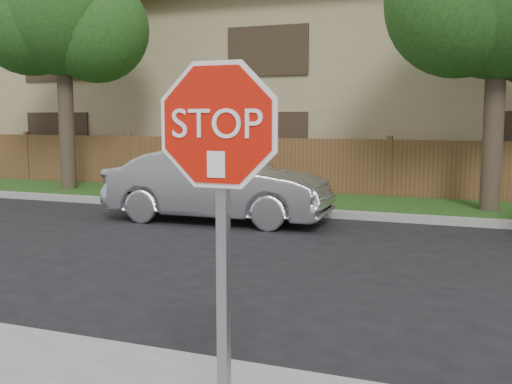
% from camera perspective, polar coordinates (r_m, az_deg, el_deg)
% --- Properties ---
extents(ground, '(90.00, 90.00, 0.00)m').
position_cam_1_polar(ground, '(5.60, -6.14, -15.93)').
color(ground, black).
rests_on(ground, ground).
extents(far_curb, '(70.00, 0.30, 0.15)m').
position_cam_1_polar(far_curb, '(13.12, 10.34, -2.24)').
color(far_curb, gray).
rests_on(far_curb, ground).
extents(grass_strip, '(70.00, 3.00, 0.12)m').
position_cam_1_polar(grass_strip, '(14.73, 11.55, -1.31)').
color(grass_strip, '#1E4714').
rests_on(grass_strip, ground).
extents(fence, '(70.00, 0.12, 1.60)m').
position_cam_1_polar(fence, '(16.21, 12.56, 2.07)').
color(fence, brown).
rests_on(fence, ground).
extents(apartment_building, '(35.20, 9.20, 7.20)m').
position_cam_1_polar(apartment_building, '(21.75, 15.00, 10.45)').
color(apartment_building, '#9B8C60').
rests_on(apartment_building, ground).
extents(tree_left, '(4.80, 3.90, 7.78)m').
position_cam_1_polar(tree_left, '(18.39, -18.22, 16.30)').
color(tree_left, '#382B21').
rests_on(tree_left, ground).
extents(stop_sign, '(1.01, 0.13, 2.55)m').
position_cam_1_polar(stop_sign, '(3.42, -3.50, 1.02)').
color(stop_sign, gray).
rests_on(stop_sign, sidewalk_near).
extents(sedan_left, '(4.76, 1.84, 1.55)m').
position_cam_1_polar(sedan_left, '(12.60, -3.64, 0.68)').
color(sedan_left, '#A3A3A8').
rests_on(sedan_left, ground).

